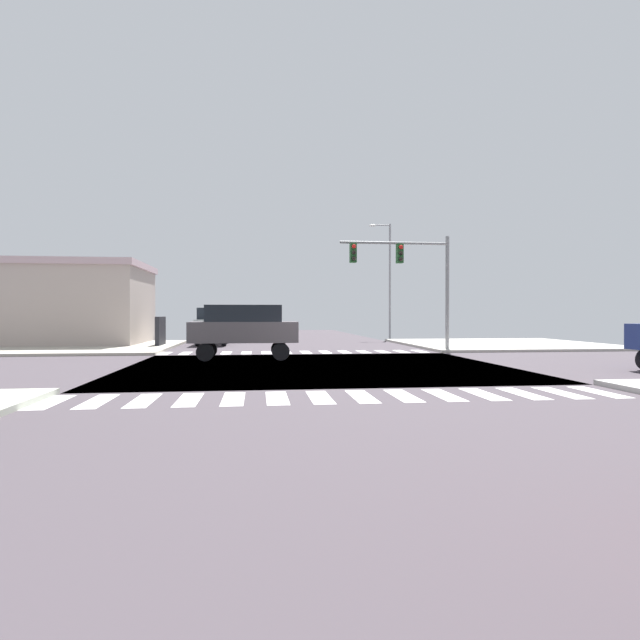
{
  "coord_description": "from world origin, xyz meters",
  "views": [
    {
      "loc": [
        -2.2,
        -19.55,
        1.95
      ],
      "look_at": [
        0.96,
        7.07,
        1.65
      ],
      "focal_mm": 29.69,
      "sensor_mm": 36.0,
      "label": 1
    }
  ],
  "objects_px": {
    "street_lamp": "(387,271)",
    "bank_building": "(23,304)",
    "traffic_signal_mast": "(405,266)",
    "suv_leading_5": "(244,327)",
    "suv_farside_2": "(213,323)",
    "suv_nearside_1": "(228,320)"
  },
  "relations": [
    {
      "from": "traffic_signal_mast",
      "to": "suv_farside_2",
      "type": "distance_m",
      "value": 13.06
    },
    {
      "from": "street_lamp",
      "to": "suv_leading_5",
      "type": "xyz_separation_m",
      "value": [
        -10.74,
        -17.67,
        -3.94
      ]
    },
    {
      "from": "suv_farside_2",
      "to": "bank_building",
      "type": "bearing_deg",
      "value": -2.53
    },
    {
      "from": "traffic_signal_mast",
      "to": "street_lamp",
      "type": "xyz_separation_m",
      "value": [
        2.44,
        13.7,
        0.87
      ]
    },
    {
      "from": "suv_farside_2",
      "to": "suv_leading_5",
      "type": "bearing_deg",
      "value": 101.29
    },
    {
      "from": "bank_building",
      "to": "suv_nearside_1",
      "type": "bearing_deg",
      "value": 55.85
    },
    {
      "from": "bank_building",
      "to": "suv_farside_2",
      "type": "relative_size",
      "value": 3.55
    },
    {
      "from": "traffic_signal_mast",
      "to": "suv_farside_2",
      "type": "bearing_deg",
      "value": 145.88
    },
    {
      "from": "bank_building",
      "to": "suv_farside_2",
      "type": "height_order",
      "value": "bank_building"
    },
    {
      "from": "street_lamp",
      "to": "suv_nearside_1",
      "type": "height_order",
      "value": "street_lamp"
    },
    {
      "from": "bank_building",
      "to": "suv_leading_5",
      "type": "bearing_deg",
      "value": -40.0
    },
    {
      "from": "traffic_signal_mast",
      "to": "suv_leading_5",
      "type": "bearing_deg",
      "value": -154.46
    },
    {
      "from": "street_lamp",
      "to": "suv_nearside_1",
      "type": "distance_m",
      "value": 17.48
    },
    {
      "from": "suv_nearside_1",
      "to": "suv_farside_2",
      "type": "bearing_deg",
      "value": 90.0
    },
    {
      "from": "suv_nearside_1",
      "to": "suv_farside_2",
      "type": "height_order",
      "value": "same"
    },
    {
      "from": "street_lamp",
      "to": "suv_nearside_1",
      "type": "bearing_deg",
      "value": 139.53
    },
    {
      "from": "street_lamp",
      "to": "bank_building",
      "type": "bearing_deg",
      "value": -166.13
    },
    {
      "from": "bank_building",
      "to": "suv_nearside_1",
      "type": "relative_size",
      "value": 3.55
    },
    {
      "from": "traffic_signal_mast",
      "to": "suv_nearside_1",
      "type": "relative_size",
      "value": 1.32
    },
    {
      "from": "street_lamp",
      "to": "suv_farside_2",
      "type": "bearing_deg",
      "value": -153.08
    },
    {
      "from": "suv_nearside_1",
      "to": "suv_farside_2",
      "type": "relative_size",
      "value": 1.0
    },
    {
      "from": "suv_nearside_1",
      "to": "traffic_signal_mast",
      "type": "bearing_deg",
      "value": 113.01
    }
  ]
}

